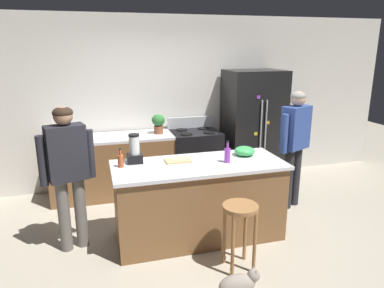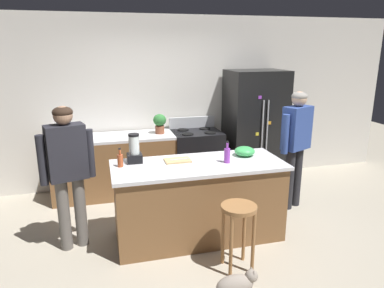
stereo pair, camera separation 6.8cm
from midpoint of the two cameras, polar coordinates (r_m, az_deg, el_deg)
name	(u,v)px [view 2 (the right image)]	position (r m, az deg, el deg)	size (l,w,h in m)	color
ground_plane	(198,236)	(4.45, 1.47, -14.54)	(14.00, 14.00, 0.00)	#B2A893
back_wall	(166,102)	(5.81, -3.83, 6.78)	(8.00, 0.10, 2.70)	silver
kitchen_island	(198,200)	(4.23, 1.51, -9.06)	(1.98, 0.81, 0.93)	brown
back_counter_run	(121,165)	(5.54, -11.03, -3.36)	(2.00, 0.64, 0.93)	brown
refrigerator	(254,128)	(5.89, 10.34, 2.53)	(0.90, 0.73, 1.86)	black
stove_range	(196,159)	(5.70, 1.04, -2.41)	(0.76, 0.65, 1.11)	black
person_by_island_left	(68,165)	(4.05, -18.91, -3.23)	(0.59, 0.32, 1.63)	#66605B
person_by_sink_right	(296,139)	(5.05, 16.76, 0.77)	(0.57, 0.36, 1.65)	#26262B
bar_stool	(238,220)	(3.66, 8.03, -12.06)	(0.36, 0.36, 0.70)	#9E6B3D
cat	(237,284)	(3.53, 7.79, -21.42)	(0.52, 0.18, 0.26)	gray
potted_plant	(160,122)	(5.44, -4.87, 3.49)	(0.20, 0.20, 0.30)	brown
blender_appliance	(134,150)	(4.11, -8.80, -1.02)	(0.17, 0.17, 0.34)	black
bottle_cooking_sauce	(120,160)	(4.00, -10.99, -2.54)	(0.06, 0.06, 0.22)	#B24C26
bottle_soda	(227,155)	(4.08, 6.13, -1.74)	(0.07, 0.07, 0.26)	purple
mixing_bowl	(245,151)	(4.38, 8.91, -1.15)	(0.25, 0.25, 0.11)	#3FB259
cutting_board	(178,160)	(4.14, -1.85, -2.65)	(0.30, 0.20, 0.02)	tan
chef_knife	(179,159)	(4.14, -1.58, -2.46)	(0.22, 0.03, 0.01)	#B7BABF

